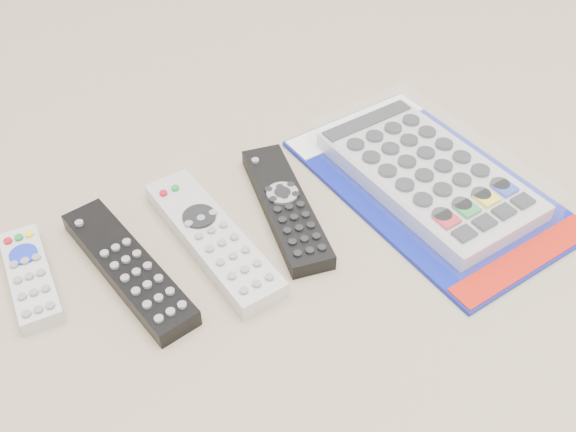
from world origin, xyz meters
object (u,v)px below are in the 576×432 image
remote_small_grey (30,276)px  remote_slim_black (128,267)px  remote_large_black (286,206)px  jumbo_remote_packaged (428,173)px  remote_silver_dvd (213,238)px

remote_small_grey → remote_slim_black: size_ratio=0.64×
remote_slim_black → remote_large_black: 0.18m
remote_small_grey → jumbo_remote_packaged: (0.44, -0.07, 0.01)m
remote_small_grey → jumbo_remote_packaged: bearing=-6.9°
remote_small_grey → remote_slim_black: (0.09, -0.04, 0.00)m
remote_small_grey → jumbo_remote_packaged: jumbo_remote_packaged is taller
remote_small_grey → remote_silver_dvd: 0.19m
remote_slim_black → remote_large_black: (0.18, 0.00, -0.00)m
remote_slim_black → remote_silver_dvd: bearing=-13.1°
remote_silver_dvd → jumbo_remote_packaged: 0.26m
remote_slim_black → remote_silver_dvd: size_ratio=0.96×
remote_large_black → jumbo_remote_packaged: size_ratio=0.59×
remote_small_grey → remote_large_black: bearing=-4.7°
remote_slim_black → jumbo_remote_packaged: jumbo_remote_packaged is taller
remote_silver_dvd → remote_slim_black: bearing=171.6°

